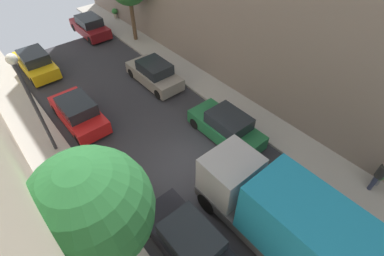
{
  "coord_description": "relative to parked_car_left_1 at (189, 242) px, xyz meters",
  "views": [
    {
      "loc": [
        -5.58,
        -6.84,
        10.89
      ],
      "look_at": [
        1.42,
        1.39,
        0.5
      ],
      "focal_mm": 26.46,
      "sensor_mm": 36.0,
      "label": 1
    }
  ],
  "objects": [
    {
      "name": "ground",
      "position": [
        2.7,
        3.3,
        -0.72
      ],
      "size": [
        32.0,
        32.0,
        0.0
      ],
      "primitive_type": "plane",
      "color": "#2D2D33"
    },
    {
      "name": "sidewalk_left",
      "position": [
        -2.3,
        3.3,
        -0.64
      ],
      "size": [
        2.0,
        44.0,
        0.15
      ],
      "primitive_type": "cube",
      "color": "#A8A399",
      "rests_on": "ground"
    },
    {
      "name": "sidewalk_right",
      "position": [
        7.7,
        3.3,
        -0.64
      ],
      "size": [
        2.0,
        44.0,
        0.15
      ],
      "primitive_type": "cube",
      "color": "#A8A399",
      "rests_on": "ground"
    },
    {
      "name": "parked_car_left_1",
      "position": [
        0.0,
        0.0,
        0.0
      ],
      "size": [
        1.78,
        4.2,
        1.57
      ],
      "color": "black",
      "rests_on": "ground"
    },
    {
      "name": "parked_car_left_2",
      "position": [
        0.0,
        9.51,
        0.0
      ],
      "size": [
        1.78,
        4.2,
        1.57
      ],
      "color": "red",
      "rests_on": "ground"
    },
    {
      "name": "parked_car_left_3",
      "position": [
        0.0,
        16.32,
        0.0
      ],
      "size": [
        1.78,
        4.2,
        1.57
      ],
      "color": "gold",
      "rests_on": "ground"
    },
    {
      "name": "parked_car_right_0",
      "position": [
        5.4,
        3.41,
        0.0
      ],
      "size": [
        1.78,
        4.2,
        1.57
      ],
      "color": "#1E6638",
      "rests_on": "ground"
    },
    {
      "name": "parked_car_right_1",
      "position": [
        5.4,
        9.97,
        0.0
      ],
      "size": [
        1.78,
        4.2,
        1.57
      ],
      "color": "gray",
      "rests_on": "ground"
    },
    {
      "name": "parked_car_right_2",
      "position": [
        5.4,
        19.27,
        0.0
      ],
      "size": [
        1.78,
        4.2,
        1.57
      ],
      "color": "maroon",
      "rests_on": "ground"
    },
    {
      "name": "delivery_truck",
      "position": [
        2.7,
        -1.93,
        1.07
      ],
      "size": [
        2.26,
        6.6,
        3.38
      ],
      "color": "#4C4C51",
      "rests_on": "ground"
    },
    {
      "name": "pedestrian",
      "position": [
        7.96,
        -3.16,
        0.35
      ],
      "size": [
        0.4,
        0.36,
        1.72
      ],
      "color": "#2D334C",
      "rests_on": "sidewalk_right"
    },
    {
      "name": "street_tree_0",
      "position": [
        -2.44,
        0.76,
        3.97
      ],
      "size": [
        3.15,
        3.15,
        6.15
      ],
      "color": "brown",
      "rests_on": "sidewalk_left"
    },
    {
      "name": "potted_plant_2",
      "position": [
        8.47,
        20.63,
        -0.05
      ],
      "size": [
        0.5,
        0.5,
        0.89
      ],
      "color": "#B2A899",
      "rests_on": "sidewalk_right"
    },
    {
      "name": "potted_plant_4",
      "position": [
        8.35,
        -3.18,
        -0.19
      ],
      "size": [
        0.38,
        0.38,
        0.71
      ],
      "color": "slate",
      "rests_on": "sidewalk_right"
    },
    {
      "name": "lamp_post",
      "position": [
        -1.9,
        8.33,
        2.96
      ],
      "size": [
        0.44,
        0.44,
        5.34
      ],
      "color": "#333338",
      "rests_on": "sidewalk_left"
    }
  ]
}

